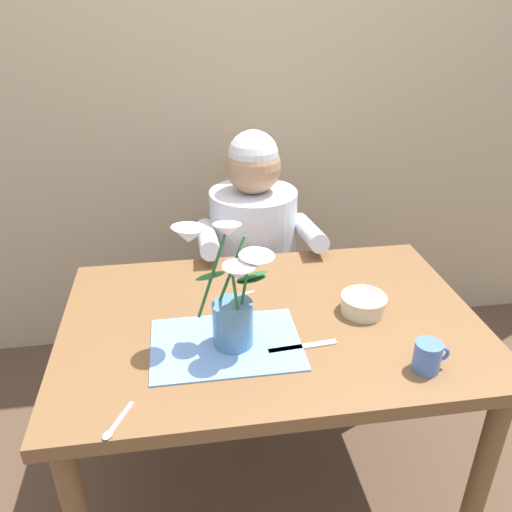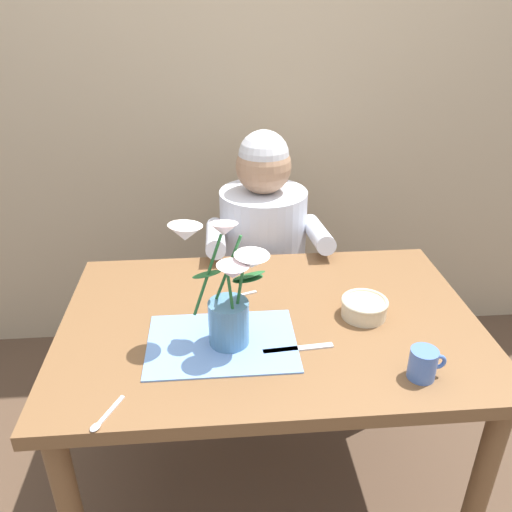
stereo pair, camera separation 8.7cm
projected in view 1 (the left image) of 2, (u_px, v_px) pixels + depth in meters
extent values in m
plane|color=#4C3828|center=(268.00, 490.00, 1.83)|extent=(6.00, 6.00, 0.00)
cube|color=tan|center=(229.00, 79.00, 2.18)|extent=(4.00, 0.10, 2.50)
cube|color=brown|center=(271.00, 324.00, 1.50)|extent=(1.20, 0.80, 0.04)
cylinder|color=brown|center=(479.00, 484.00, 1.45)|extent=(0.06, 0.06, 0.70)
cylinder|color=brown|center=(110.00, 366.00, 1.90)|extent=(0.06, 0.06, 0.70)
cylinder|color=brown|center=(388.00, 340.00, 2.04)|extent=(0.06, 0.06, 0.70)
cylinder|color=#4C4C56|center=(254.00, 340.00, 2.29)|extent=(0.30, 0.30, 0.40)
cylinder|color=silver|center=(253.00, 250.00, 2.08)|extent=(0.34, 0.34, 0.50)
sphere|color=#A37A5B|center=(253.00, 166.00, 1.92)|extent=(0.21, 0.21, 0.21)
sphere|color=silver|center=(253.00, 156.00, 1.90)|extent=(0.19, 0.19, 0.19)
cylinder|color=silver|center=(208.00, 238.00, 1.88)|extent=(0.07, 0.33, 0.12)
cylinder|color=silver|center=(309.00, 232.00, 1.93)|extent=(0.07, 0.33, 0.12)
cube|color=#6B93D1|center=(226.00, 344.00, 1.38)|extent=(0.40, 0.28, 0.00)
cylinder|color=teal|center=(233.00, 324.00, 1.35)|extent=(0.11, 0.11, 0.13)
cylinder|color=#23602D|center=(244.00, 290.00, 1.30)|extent=(0.03, 0.01, 0.16)
cone|color=white|center=(256.00, 261.00, 1.26)|extent=(0.13, 0.13, 0.04)
sphere|color=#E5D14C|center=(256.00, 260.00, 1.26)|extent=(0.02, 0.02, 0.02)
cylinder|color=#23602D|center=(230.00, 274.00, 1.31)|extent=(0.08, 0.02, 0.22)
cone|color=silver|center=(227.00, 230.00, 1.27)|extent=(0.08, 0.09, 0.04)
sphere|color=#E5D14C|center=(227.00, 229.00, 1.27)|extent=(0.02, 0.02, 0.02)
cylinder|color=#23602D|center=(212.00, 277.00, 1.29)|extent=(0.08, 0.04, 0.22)
cone|color=white|center=(189.00, 235.00, 1.25)|extent=(0.12, 0.12, 0.05)
sphere|color=#E5D14C|center=(188.00, 233.00, 1.25)|extent=(0.02, 0.02, 0.02)
cylinder|color=#23602D|center=(236.00, 295.00, 1.29)|extent=(0.02, 0.03, 0.16)
cone|color=silver|center=(239.00, 272.00, 1.23)|extent=(0.09, 0.09, 0.04)
sphere|color=#E5D14C|center=(239.00, 271.00, 1.23)|extent=(0.02, 0.02, 0.02)
ellipsoid|color=#23602D|center=(251.00, 279.00, 1.33)|extent=(0.10, 0.08, 0.02)
ellipsoid|color=#23602D|center=(210.00, 276.00, 1.31)|extent=(0.10, 0.08, 0.04)
ellipsoid|color=#23602D|center=(253.00, 276.00, 1.32)|extent=(0.10, 0.07, 0.02)
cylinder|color=beige|center=(363.00, 304.00, 1.51)|extent=(0.13, 0.13, 0.05)
torus|color=beige|center=(364.00, 297.00, 1.50)|extent=(0.14, 0.14, 0.01)
cube|color=silver|center=(303.00, 347.00, 1.37)|extent=(0.19, 0.03, 0.00)
cylinder|color=#476BB7|center=(427.00, 357.00, 1.27)|extent=(0.07, 0.07, 0.08)
torus|color=#476BB7|center=(442.00, 354.00, 1.28)|extent=(0.04, 0.01, 0.04)
cube|color=silver|center=(121.00, 418.00, 1.14)|extent=(0.05, 0.09, 0.00)
ellipsoid|color=silver|center=(107.00, 435.00, 1.10)|extent=(0.03, 0.03, 0.01)
cube|color=silver|center=(240.00, 295.00, 1.60)|extent=(0.10, 0.04, 0.00)
ellipsoid|color=silver|center=(224.00, 299.00, 1.58)|extent=(0.03, 0.03, 0.01)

